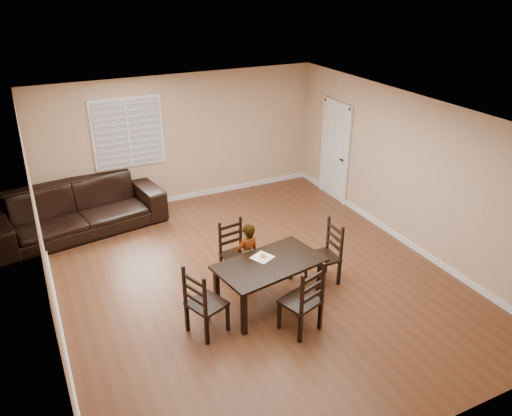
# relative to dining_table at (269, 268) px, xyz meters

# --- Properties ---
(ground) EXTENTS (7.00, 7.00, 0.00)m
(ground) POSITION_rel_dining_table_xyz_m (0.10, 0.72, -0.63)
(ground) COLOR brown
(ground) RESTS_ON ground
(room) EXTENTS (6.04, 7.04, 2.72)m
(room) POSITION_rel_dining_table_xyz_m (0.13, 0.90, 1.17)
(room) COLOR #CEAD8B
(room) RESTS_ON ground
(dining_table) EXTENTS (1.67, 1.12, 0.72)m
(dining_table) POSITION_rel_dining_table_xyz_m (0.00, 0.00, 0.00)
(dining_table) COLOR black
(dining_table) RESTS_ON ground
(chair_near) EXTENTS (0.49, 0.46, 0.98)m
(chair_near) POSITION_rel_dining_table_xyz_m (-0.16, 0.97, -0.19)
(chair_near) COLOR black
(chair_near) RESTS_ON ground
(chair_far) EXTENTS (0.60, 0.58, 1.07)m
(chair_far) POSITION_rel_dining_table_xyz_m (0.16, -0.82, -0.15)
(chair_far) COLOR black
(chair_far) RESTS_ON ground
(chair_left) EXTENTS (0.58, 0.60, 1.05)m
(chair_left) POSITION_rel_dining_table_xyz_m (-1.16, -0.23, -0.16)
(chair_left) COLOR black
(chair_left) RESTS_ON ground
(chair_right) EXTENTS (0.45, 0.48, 1.02)m
(chair_right) POSITION_rel_dining_table_xyz_m (1.17, 0.18, -0.17)
(chair_right) COLOR black
(chair_right) RESTS_ON ground
(child) EXTENTS (0.45, 0.34, 1.10)m
(child) POSITION_rel_dining_table_xyz_m (-0.09, 0.55, -0.08)
(child) COLOR gray
(child) RESTS_ON ground
(napkin) EXTENTS (0.36, 0.36, 0.00)m
(napkin) POSITION_rel_dining_table_xyz_m (-0.03, 0.17, 0.09)
(napkin) COLOR white
(napkin) RESTS_ON dining_table
(donut) EXTENTS (0.10, 0.10, 0.03)m
(donut) POSITION_rel_dining_table_xyz_m (-0.01, 0.17, 0.11)
(donut) COLOR #CD8349
(donut) RESTS_ON napkin
(sofa) EXTENTS (3.30, 1.72, 0.92)m
(sofa) POSITION_rel_dining_table_xyz_m (-2.20, 3.64, -0.18)
(sofa) COLOR black
(sofa) RESTS_ON ground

